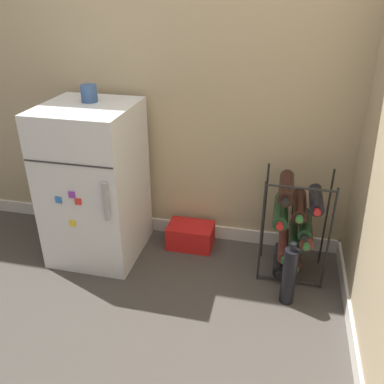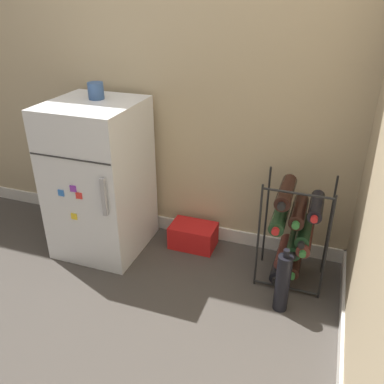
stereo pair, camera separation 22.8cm
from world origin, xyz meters
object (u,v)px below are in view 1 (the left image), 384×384
Objects in this scene: wine_rack at (294,225)px; soda_box at (191,235)px; loose_bottle_floor at (289,276)px; mini_fridge at (95,183)px; fridge_top_cup at (89,93)px.

soda_box is at bearing 168.35° from wine_rack.
loose_bottle_floor is (-0.00, -0.26, -0.15)m from wine_rack.
wine_rack is (1.16, 0.04, -0.15)m from mini_fridge.
wine_rack is 1.34m from fridge_top_cup.
mini_fridge is 1.50× the size of wine_rack.
fridge_top_cup is 1.45m from loose_bottle_floor.
fridge_top_cup is at bearing -170.50° from soda_box.
soda_box is at bearing 17.03° from mini_fridge.
fridge_top_cup is 0.25× the size of loose_bottle_floor.
wine_rack is 0.30m from loose_bottle_floor.
wine_rack is 6.72× the size of fridge_top_cup.
mini_fridge is 1.21m from loose_bottle_floor.
mini_fridge is at bearing -162.97° from soda_box.
wine_rack is 1.70× the size of loose_bottle_floor.
wine_rack is 0.68m from soda_box.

